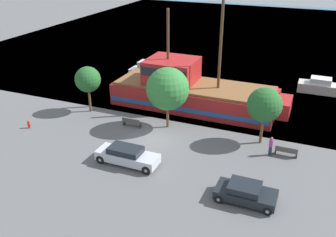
{
  "coord_description": "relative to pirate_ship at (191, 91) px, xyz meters",
  "views": [
    {
      "loc": [
        12.22,
        -26.48,
        15.8
      ],
      "look_at": [
        0.38,
        2.0,
        1.2
      ],
      "focal_mm": 40.0,
      "sensor_mm": 36.0,
      "label": 1
    }
  ],
  "objects": [
    {
      "name": "moored_boat_dockside",
      "position": [
        12.79,
        9.46,
        -1.03
      ],
      "size": [
        5.64,
        1.96,
        1.75
      ],
      "color": "#B7B2A8",
      "rests_on": "water_surface"
    },
    {
      "name": "pedestrian_walking_near",
      "position": [
        9.36,
        -7.08,
        -0.89
      ],
      "size": [
        0.32,
        0.32,
        1.64
      ],
      "color": "#232838",
      "rests_on": "ground_plane"
    },
    {
      "name": "parked_car_curb_front",
      "position": [
        8.74,
        -13.81,
        -1.06
      ],
      "size": [
        4.05,
        2.01,
        1.3
      ],
      "color": "black",
      "rests_on": "ground_plane"
    },
    {
      "name": "bench_promenade_east",
      "position": [
        -3.5,
        -6.79,
        -1.27
      ],
      "size": [
        1.81,
        0.45,
        0.85
      ],
      "color": "#4C4742",
      "rests_on": "ground_plane"
    },
    {
      "name": "tree_row_east",
      "position": [
        -9.06,
        -5.24,
        1.71
      ],
      "size": [
        2.57,
        2.57,
        4.73
      ],
      "color": "brown",
      "rests_on": "ground_plane"
    },
    {
      "name": "water_surface",
      "position": [
        -0.41,
        35.82,
        -1.71
      ],
      "size": [
        80.0,
        80.0,
        0.0
      ],
      "primitive_type": "plane",
      "color": "#38667F",
      "rests_on": "ground"
    },
    {
      "name": "fire_hydrant",
      "position": [
        -12.22,
        -10.74,
        -1.3
      ],
      "size": [
        0.42,
        0.25,
        0.76
      ],
      "color": "red",
      "rests_on": "ground_plane"
    },
    {
      "name": "bench_promenade_west",
      "position": [
        10.59,
        -6.75,
        -1.27
      ],
      "size": [
        1.78,
        0.45,
        0.85
      ],
      "color": "#4C4742",
      "rests_on": "ground_plane"
    },
    {
      "name": "parked_car_curb_mid",
      "position": [
        -0.77,
        -12.72,
        -0.98
      ],
      "size": [
        4.97,
        1.79,
        1.44
      ],
      "color": "#B7BCC6",
      "rests_on": "ground_plane"
    },
    {
      "name": "tree_row_midwest",
      "position": [
        8.27,
        -5.27,
        1.83
      ],
      "size": [
        2.94,
        2.94,
        5.03
      ],
      "color": "brown",
      "rests_on": "ground_plane"
    },
    {
      "name": "ground_plane",
      "position": [
        -0.41,
        -8.18,
        -1.71
      ],
      "size": [
        160.0,
        160.0,
        0.0
      ],
      "primitive_type": "plane",
      "color": "#5B5B5E"
    },
    {
      "name": "pirate_ship",
      "position": [
        0.0,
        0.0,
        0.0
      ],
      "size": [
        18.16,
        5.83,
        11.25
      ],
      "color": "#A31E1E",
      "rests_on": "water_surface"
    },
    {
      "name": "tree_row_mideast",
      "position": [
        -0.34,
        -5.54,
        2.1
      ],
      "size": [
        3.91,
        3.91,
        5.78
      ],
      "color": "brown",
      "rests_on": "ground_plane"
    },
    {
      "name": "moored_boat_outer",
      "position": [
        -8.37,
        7.56,
        -1.06
      ],
      "size": [
        5.4,
        2.1,
        1.79
      ],
      "color": "silver",
      "rests_on": "water_surface"
    }
  ]
}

